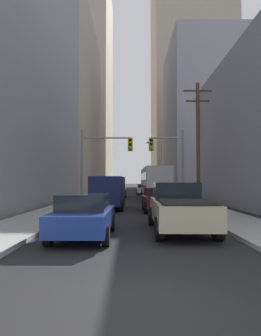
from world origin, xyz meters
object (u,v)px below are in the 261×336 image
object	(u,v)px
sedan_maroon	(157,199)
sedan_blue	(83,216)
pickup_truck_beige	(178,207)
sedan_red	(117,191)
city_bus	(153,181)
cargo_van_navy	(107,191)
sedan_white	(142,189)
traffic_signal_near_left	(103,155)
traffic_signal_near_right	(167,155)

from	to	relation	value
sedan_maroon	sedan_blue	bearing A→B (deg)	-110.78
pickup_truck_beige	sedan_blue	size ratio (longest dim) A/B	1.29
sedan_maroon	sedan_red	distance (m)	16.64
city_bus	pickup_truck_beige	size ratio (longest dim) A/B	2.12
sedan_blue	cargo_van_navy	bearing A→B (deg)	89.58
sedan_white	cargo_van_navy	bearing A→B (deg)	-98.45
city_bus	traffic_signal_near_left	bearing A→B (deg)	-116.16
traffic_signal_near_right	city_bus	bearing A→B (deg)	91.91
sedan_blue	sedan_maroon	xyz separation A→B (m)	(3.37, 8.88, 0.00)
city_bus	cargo_van_navy	world-z (taller)	city_bus
pickup_truck_beige	traffic_signal_near_right	distance (m)	12.27
traffic_signal_near_left	sedan_white	bearing A→B (deg)	78.81
traffic_signal_near_left	traffic_signal_near_right	distance (m)	5.13
sedan_red	traffic_signal_near_left	xyz separation A→B (m)	(-0.66, -12.03, 3.29)
pickup_truck_beige	sedan_maroon	size ratio (longest dim) A/B	1.27
sedan_blue	pickup_truck_beige	bearing A→B (deg)	21.07
city_bus	traffic_signal_near_left	size ratio (longest dim) A/B	1.92
cargo_van_navy	traffic_signal_near_left	xyz separation A→B (m)	(-0.58, 2.70, 2.77)
pickup_truck_beige	sedan_red	size ratio (longest dim) A/B	1.28
pickup_truck_beige	cargo_van_navy	bearing A→B (deg)	110.58
cargo_van_navy	sedan_blue	xyz separation A→B (m)	(-0.08, -10.48, -0.52)
city_bus	traffic_signal_near_right	bearing A→B (deg)	-88.09
sedan_blue	sedan_red	xyz separation A→B (m)	(0.16, 25.21, 0.00)
sedan_white	sedan_blue	bearing A→B (deg)	-95.93
cargo_van_navy	traffic_signal_near_right	distance (m)	5.94
cargo_van_navy	traffic_signal_near_right	size ratio (longest dim) A/B	0.88
sedan_blue	sedan_maroon	bearing A→B (deg)	69.22
sedan_maroon	traffic_signal_near_right	distance (m)	5.52
city_bus	pickup_truck_beige	bearing A→B (deg)	-92.10
sedan_red	cargo_van_navy	bearing A→B (deg)	-90.31
sedan_blue	traffic_signal_near_right	bearing A→B (deg)	70.67
pickup_truck_beige	traffic_signal_near_left	world-z (taller)	traffic_signal_near_left
pickup_truck_beige	sedan_white	bearing A→B (deg)	90.12
sedan_blue	sedan_maroon	world-z (taller)	same
sedan_blue	sedan_white	distance (m)	33.29
traffic_signal_near_left	sedan_red	bearing A→B (deg)	86.85
pickup_truck_beige	sedan_maroon	distance (m)	7.53
pickup_truck_beige	traffic_signal_near_left	size ratio (longest dim) A/B	0.91
sedan_red	traffic_signal_near_left	distance (m)	12.49
pickup_truck_beige	sedan_white	size ratio (longest dim) A/B	1.29
traffic_signal_near_left	city_bus	bearing A→B (deg)	63.84
sedan_maroon	traffic_signal_near_right	size ratio (longest dim) A/B	0.71
pickup_truck_beige	sedan_maroon	world-z (taller)	pickup_truck_beige
cargo_van_navy	traffic_signal_near_left	bearing A→B (deg)	102.17
sedan_red	traffic_signal_near_left	bearing A→B (deg)	-93.15
traffic_signal_near_right	cargo_van_navy	bearing A→B (deg)	-149.31
city_bus	traffic_signal_near_left	world-z (taller)	traffic_signal_near_left
city_bus	sedan_blue	bearing A→B (deg)	-100.60
sedan_blue	sedan_red	bearing A→B (deg)	89.65
pickup_truck_beige	sedan_red	bearing A→B (deg)	97.99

